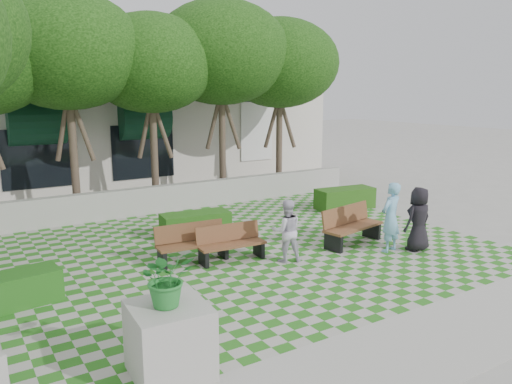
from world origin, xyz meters
TOP-DOWN VIEW (x-y plane):
  - ground at (0.00, 0.00)m, footprint 90.00×90.00m
  - lawn at (0.00, 1.00)m, footprint 12.00×12.00m
  - sidewalk_south at (0.00, -4.70)m, footprint 16.00×2.00m
  - retaining_wall at (0.00, 6.20)m, footprint 15.00×0.36m
  - bench_east at (2.60, 0.03)m, footprint 2.02×1.01m
  - bench_mid at (-0.80, 0.58)m, footprint 1.70×0.68m
  - bench_west at (-1.62, 1.03)m, footprint 1.78×0.72m
  - hedge_east at (5.25, 3.20)m, footprint 2.15×1.08m
  - hedge_midleft at (-0.62, 2.94)m, footprint 1.99×0.96m
  - hedge_west at (-5.68, 0.50)m, footprint 1.91×0.96m
  - planter_front at (-4.00, -3.29)m, footprint 1.14×1.14m
  - person_blue at (2.99, -0.98)m, footprint 0.73×0.56m
  - person_dark at (3.65, -1.31)m, footprint 0.82×0.54m
  - person_white at (0.30, -0.18)m, footprint 0.90×0.81m
  - tree_row at (-1.86, 5.95)m, footprint 17.70×13.40m
  - building at (0.93, 14.08)m, footprint 18.00×8.92m

SIDE VIEW (x-z plane):
  - ground at x=0.00m, z-range 0.00..0.00m
  - sidewalk_south at x=0.00m, z-range 0.00..0.01m
  - lawn at x=0.00m, z-range 0.01..0.01m
  - hedge_west at x=-5.68m, z-range 0.00..0.64m
  - hedge_midleft at x=-0.62m, z-range 0.00..0.67m
  - hedge_east at x=5.25m, z-range 0.00..0.72m
  - bench_mid at x=-0.80m, z-range -0.02..0.86m
  - bench_west at x=-1.62m, z-range -0.02..0.90m
  - retaining_wall at x=0.00m, z-range 0.00..0.90m
  - bench_east at x=2.60m, z-range -0.02..1.00m
  - person_white at x=0.30m, z-range 0.00..1.52m
  - planter_front at x=-4.00m, z-range -0.18..1.73m
  - person_dark at x=3.65m, z-range 0.00..1.66m
  - person_blue at x=2.99m, z-range 0.00..1.80m
  - building at x=0.93m, z-range -0.06..5.09m
  - tree_row at x=-1.86m, z-range 1.47..8.88m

